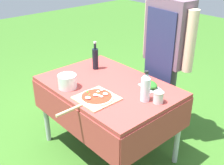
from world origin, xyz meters
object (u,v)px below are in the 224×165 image
Objects in this scene: oil_bottle at (95,58)px; herb_container at (150,85)px; sauce_jar at (158,98)px; water_bottle at (146,87)px; person_cook at (167,48)px; prep_table at (108,94)px; pizza_on_peel at (95,98)px; mixing_tub at (67,81)px.

oil_bottle is 0.65m from herb_container.
water_bottle is at bearing -151.11° from sauce_jar.
water_bottle is (0.26, -0.58, -0.11)m from person_cook.
herb_container reaches higher than prep_table.
oil_bottle is 1.10× the size of water_bottle.
person_cook reaches higher than pizza_on_peel.
person_cook is 17.57× the size of sauce_jar.
pizza_on_peel is 5.71× the size of sauce_jar.
herb_container is at bearing 121.34° from water_bottle.
prep_table is at bearing -174.83° from water_bottle.
person_cook reaches higher than mixing_tub.
mixing_tub reaches higher than herb_container.
water_bottle is (0.75, -0.10, 0.01)m from oil_bottle.
water_bottle is at bearing 29.40° from mixing_tub.
herb_container is (0.14, -0.38, -0.21)m from person_cook.
person_cook is 0.89m from pizza_on_peel.
prep_table is at bearing -140.65° from herb_container.
prep_table is at bearing 82.76° from person_cook.
prep_table is 13.07× the size of sauce_jar.
person_cook is at bearing 44.03° from oil_bottle.
prep_table is 0.39m from herb_container.
prep_table is 2.29× the size of pizza_on_peel.
prep_table is 0.52m from sauce_jar.
water_bottle is at bearing 120.38° from person_cook.
pizza_on_peel is 2.09× the size of water_bottle.
herb_container is at bearing 72.03° from pizza_on_peel.
prep_table is 0.71m from person_cook.
mixing_tub is (-0.33, -0.91, -0.18)m from person_cook.
sauce_jar is (0.21, -0.15, 0.01)m from herb_container.
oil_bottle is 0.47m from mixing_tub.
prep_table is 4.35× the size of oil_bottle.
person_cook is 0.99m from mixing_tub.
oil_bottle is at bearing 140.28° from pizza_on_peel.
oil_bottle is at bearing 109.98° from mixing_tub.
water_bottle is at bearing 46.03° from pizza_on_peel.
oil_bottle is (-0.35, 0.14, 0.20)m from prep_table.
oil_bottle is (-0.48, 0.39, 0.10)m from pizza_on_peel.
water_bottle reaches higher than herb_container.
sauce_jar reaches higher than prep_table.
herb_container is (-0.12, 0.20, -0.09)m from water_bottle.
person_cook is 0.69m from oil_bottle.
mixing_tub is at bearing -150.60° from water_bottle.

